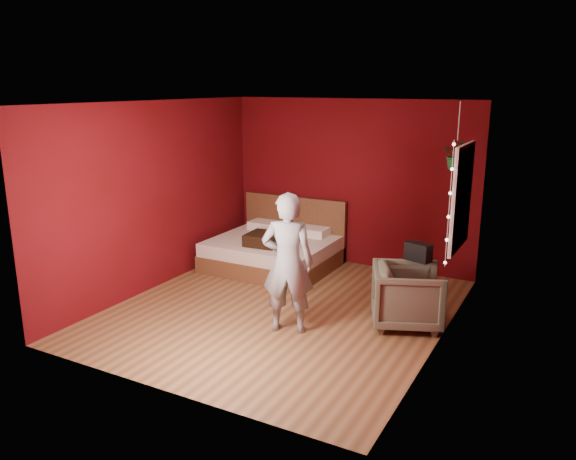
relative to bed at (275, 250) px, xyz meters
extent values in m
plane|color=brown|center=(0.95, -1.51, -0.26)|extent=(4.50, 4.50, 0.00)
cube|color=#56090F|center=(0.95, 0.75, 1.04)|extent=(4.00, 0.02, 2.60)
cube|color=#56090F|center=(0.95, -3.77, 1.04)|extent=(4.00, 0.02, 2.60)
cube|color=#56090F|center=(-1.06, -1.51, 1.04)|extent=(0.02, 4.50, 2.60)
cube|color=#56090F|center=(2.96, -1.51, 1.04)|extent=(0.02, 4.50, 2.60)
cube|color=white|center=(0.95, -1.51, 2.35)|extent=(4.00, 4.50, 0.02)
cube|color=white|center=(2.92, -0.61, 1.24)|extent=(0.04, 0.97, 1.27)
cube|color=black|center=(2.91, -0.61, 1.24)|extent=(0.02, 0.85, 1.15)
cube|color=white|center=(2.90, -0.61, 1.24)|extent=(0.03, 0.05, 1.15)
cube|color=white|center=(2.90, -0.61, 1.24)|extent=(0.03, 0.85, 0.05)
cylinder|color=silver|center=(2.89, -1.13, 1.24)|extent=(0.01, 0.01, 1.45)
sphere|color=#FFF2CC|center=(2.89, -1.13, 0.56)|extent=(0.04, 0.04, 0.04)
sphere|color=#FFF2CC|center=(2.89, -1.13, 0.83)|extent=(0.04, 0.04, 0.04)
sphere|color=#FFF2CC|center=(2.89, -1.13, 1.10)|extent=(0.04, 0.04, 0.04)
sphere|color=#FFF2CC|center=(2.89, -1.13, 1.37)|extent=(0.04, 0.04, 0.04)
sphere|color=#FFF2CC|center=(2.89, -1.13, 1.64)|extent=(0.04, 0.04, 0.04)
sphere|color=#FFF2CC|center=(2.89, -1.13, 1.91)|extent=(0.04, 0.04, 0.04)
cube|color=brown|center=(0.00, -0.09, -0.13)|extent=(1.84, 1.56, 0.26)
cube|color=white|center=(0.00, -0.09, 0.10)|extent=(1.80, 1.53, 0.20)
cube|color=brown|center=(0.00, 0.66, 0.24)|extent=(1.84, 0.07, 1.01)
cube|color=white|center=(-0.41, 0.44, 0.26)|extent=(0.55, 0.35, 0.13)
cube|color=white|center=(0.41, 0.44, 0.26)|extent=(0.55, 0.35, 0.13)
imported|color=gray|center=(1.31, -2.01, 0.56)|extent=(0.70, 0.57, 1.65)
imported|color=#5F604C|center=(2.49, -1.21, 0.11)|extent=(1.05, 1.03, 0.74)
cube|color=black|center=(2.52, -0.93, 0.58)|extent=(0.35, 0.24, 0.22)
cube|color=black|center=(0.04, -0.39, 0.28)|extent=(0.53, 0.53, 0.18)
cylinder|color=silver|center=(2.70, -0.02, 2.09)|extent=(0.01, 0.01, 0.49)
imported|color=#195923|center=(2.70, -0.02, 1.67)|extent=(0.37, 0.34, 0.37)
camera|label=1|loc=(4.20, -7.39, 2.55)|focal=35.00mm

